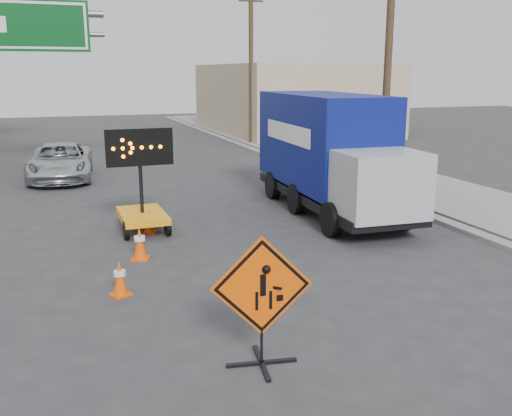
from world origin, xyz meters
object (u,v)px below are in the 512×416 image
arrow_board (142,209)px  pickup_truck (61,162)px  box_truck (329,160)px  construction_sign (262,299)px

arrow_board → pickup_truck: arrow_board is taller
arrow_board → pickup_truck: size_ratio=0.54×
arrow_board → pickup_truck: (-1.84, 8.64, 0.08)m
pickup_truck → box_truck: box_truck is taller
construction_sign → arrow_board: bearing=102.9°
arrow_board → pickup_truck: 8.84m
pickup_truck → construction_sign: bearing=-77.2°
construction_sign → pickup_truck: (-2.34, 16.34, -0.32)m
arrow_board → box_truck: size_ratio=0.37×
pickup_truck → arrow_board: bearing=-73.3°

